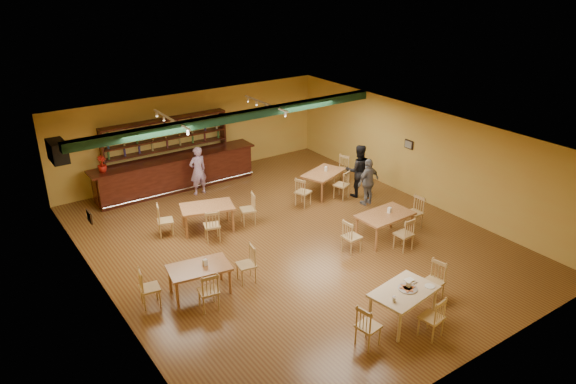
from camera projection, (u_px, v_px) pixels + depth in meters
floor at (290, 240)px, 14.96m from camera, size 12.00×12.00×0.00m
ceiling_beam at (236, 117)px, 15.92m from camera, size 10.00×0.30×0.25m
track_rail_left at (171, 119)px, 15.41m from camera, size 0.05×2.50×0.05m
track_rail_right at (266, 104)px, 17.07m from camera, size 0.05×2.50×0.05m
ac_unit at (58, 151)px, 14.69m from camera, size 0.34×0.70×0.48m
picture_left at (89, 217)px, 12.45m from camera, size 0.04×0.34×0.28m
picture_right at (409, 144)px, 17.24m from camera, size 0.04×0.34×0.28m
bar_counter at (176, 173)px, 18.06m from camera, size 5.65×0.85×1.13m
back_bar_hutch at (167, 151)px, 18.30m from camera, size 4.37×0.40×2.28m
poinsettia at (102, 164)px, 16.49m from camera, size 0.37×0.37×0.51m
dining_table_a at (208, 218)px, 15.40m from camera, size 1.66×1.27×0.74m
dining_table_b at (323, 183)px, 17.78m from camera, size 1.68×1.33×0.74m
dining_table_c at (200, 280)px, 12.48m from camera, size 1.52×1.06×0.70m
dining_table_d at (384, 227)px, 14.86m from camera, size 1.57×0.97×0.77m
near_table at (403, 305)px, 11.50m from camera, size 1.54×1.12×0.76m
pizza_tray at (408, 289)px, 11.40m from camera, size 0.53×0.53×0.01m
parmesan_shaker at (394, 299)px, 10.98m from camera, size 0.08×0.08×0.11m
napkin_stack at (409, 280)px, 11.68m from camera, size 0.21×0.17×0.03m
pizza_server at (411, 285)px, 11.51m from camera, size 0.32×0.11×0.00m
side_plate at (430, 286)px, 11.49m from camera, size 0.25×0.25×0.01m
patron_bar at (198, 171)px, 17.55m from camera, size 0.62×0.44×1.64m
patron_right_a at (358, 171)px, 17.40m from camera, size 1.06×0.98×1.74m
patron_right_b at (368, 182)px, 16.84m from camera, size 0.92×0.46×1.52m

